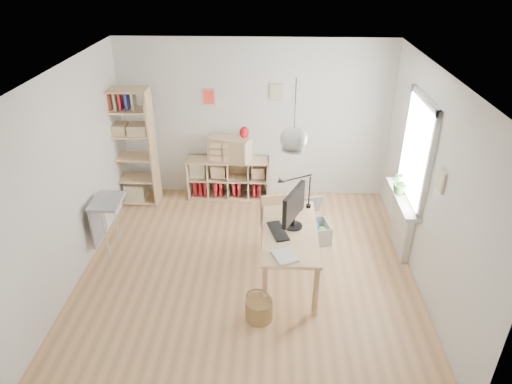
{
  "coord_description": "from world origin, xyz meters",
  "views": [
    {
      "loc": [
        0.31,
        -5.02,
        3.96
      ],
      "look_at": [
        0.1,
        0.3,
        1.05
      ],
      "focal_mm": 32.0,
      "sensor_mm": 36.0,
      "label": 1
    }
  ],
  "objects_px": {
    "chair": "(278,224)",
    "drawer_chest": "(230,149)",
    "desk": "(290,236)",
    "monitor": "(294,206)",
    "tall_bookshelf": "(129,143)",
    "cube_shelf": "(228,180)",
    "storage_chest": "(309,228)"
  },
  "relations": [
    {
      "from": "tall_bookshelf",
      "to": "monitor",
      "type": "height_order",
      "value": "tall_bookshelf"
    },
    {
      "from": "desk",
      "to": "chair",
      "type": "bearing_deg",
      "value": 106.46
    },
    {
      "from": "desk",
      "to": "tall_bookshelf",
      "type": "xyz_separation_m",
      "value": [
        -2.59,
        1.95,
        0.43
      ]
    },
    {
      "from": "cube_shelf",
      "to": "drawer_chest",
      "type": "distance_m",
      "value": 0.63
    },
    {
      "from": "tall_bookshelf",
      "to": "chair",
      "type": "xyz_separation_m",
      "value": [
        2.44,
        -1.45,
        -0.57
      ]
    },
    {
      "from": "tall_bookshelf",
      "to": "monitor",
      "type": "relative_size",
      "value": 3.43
    },
    {
      "from": "drawer_chest",
      "to": "monitor",
      "type": "bearing_deg",
      "value": -44.2
    },
    {
      "from": "cube_shelf",
      "to": "storage_chest",
      "type": "height_order",
      "value": "cube_shelf"
    },
    {
      "from": "chair",
      "to": "storage_chest",
      "type": "xyz_separation_m",
      "value": [
        0.48,
        0.41,
        -0.32
      ]
    },
    {
      "from": "desk",
      "to": "cube_shelf",
      "type": "relative_size",
      "value": 1.07
    },
    {
      "from": "chair",
      "to": "drawer_chest",
      "type": "relative_size",
      "value": 1.29
    },
    {
      "from": "cube_shelf",
      "to": "drawer_chest",
      "type": "bearing_deg",
      "value": -34.55
    },
    {
      "from": "monitor",
      "to": "drawer_chest",
      "type": "relative_size",
      "value": 0.83
    },
    {
      "from": "chair",
      "to": "monitor",
      "type": "relative_size",
      "value": 1.55
    },
    {
      "from": "tall_bookshelf",
      "to": "monitor",
      "type": "distance_m",
      "value": 3.22
    },
    {
      "from": "chair",
      "to": "monitor",
      "type": "xyz_separation_m",
      "value": [
        0.19,
        -0.42,
        0.54
      ]
    },
    {
      "from": "desk",
      "to": "cube_shelf",
      "type": "xyz_separation_m",
      "value": [
        -1.02,
        2.23,
        -0.36
      ]
    },
    {
      "from": "tall_bookshelf",
      "to": "storage_chest",
      "type": "distance_m",
      "value": 3.22
    },
    {
      "from": "desk",
      "to": "tall_bookshelf",
      "type": "bearing_deg",
      "value": 142.99
    },
    {
      "from": "chair",
      "to": "drawer_chest",
      "type": "distance_m",
      "value": 1.92
    },
    {
      "from": "desk",
      "to": "monitor",
      "type": "distance_m",
      "value": 0.41
    },
    {
      "from": "desk",
      "to": "chair",
      "type": "relative_size",
      "value": 1.66
    },
    {
      "from": "desk",
      "to": "chair",
      "type": "distance_m",
      "value": 0.54
    },
    {
      "from": "chair",
      "to": "drawer_chest",
      "type": "height_order",
      "value": "drawer_chest"
    },
    {
      "from": "storage_chest",
      "to": "monitor",
      "type": "bearing_deg",
      "value": -123.19
    },
    {
      "from": "storage_chest",
      "to": "monitor",
      "type": "relative_size",
      "value": 1.31
    },
    {
      "from": "drawer_chest",
      "to": "cube_shelf",
      "type": "bearing_deg",
      "value": 165.75
    },
    {
      "from": "monitor",
      "to": "drawer_chest",
      "type": "height_order",
      "value": "monitor"
    },
    {
      "from": "cube_shelf",
      "to": "tall_bookshelf",
      "type": "relative_size",
      "value": 0.7
    },
    {
      "from": "tall_bookshelf",
      "to": "chair",
      "type": "height_order",
      "value": "tall_bookshelf"
    },
    {
      "from": "cube_shelf",
      "to": "tall_bookshelf",
      "type": "distance_m",
      "value": 1.77
    },
    {
      "from": "cube_shelf",
      "to": "drawer_chest",
      "type": "height_order",
      "value": "drawer_chest"
    }
  ]
}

